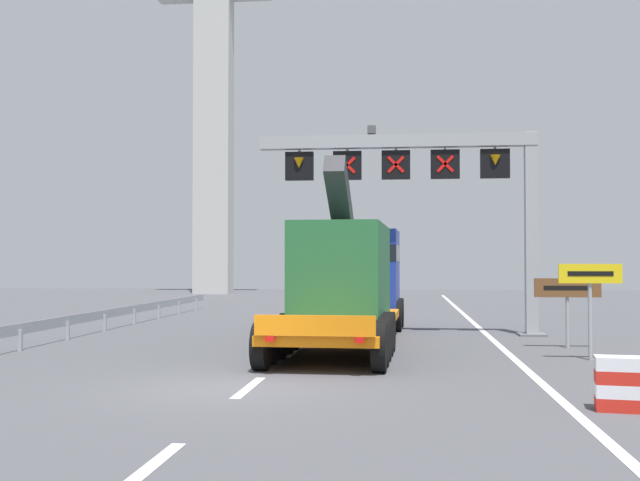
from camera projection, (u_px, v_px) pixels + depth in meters
ground at (229, 388)px, 15.39m from camera, size 112.00×112.00×0.00m
lane_markings at (326, 325)px, 30.66m from camera, size 0.20×45.42×0.01m
edge_line_right at (487, 335)px, 26.65m from camera, size 0.20×63.00×0.01m
overhead_lane_gantry at (432, 174)px, 26.83m from camera, size 9.70×0.90×7.16m
heavy_haul_truck_orange at (352, 277)px, 25.13m from camera, size 3.41×14.13×5.30m
exit_sign_yellow at (590, 287)px, 19.82m from camera, size 1.56×0.15×2.43m
tourist_info_sign_brown at (567, 294)px, 22.60m from camera, size 1.88×0.15×2.00m
crash_barrier_striped at (627, 384)px, 13.04m from camera, size 1.06×0.64×0.90m
guardrail_left at (103, 316)px, 28.04m from camera, size 0.13×27.86×0.76m
bridge_pylon_distant at (214, 44)px, 62.03m from camera, size 9.00×2.00×38.59m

